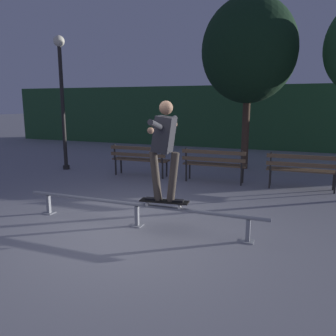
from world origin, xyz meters
name	(u,v)px	position (x,y,z in m)	size (l,w,h in m)	color
ground_plane	(130,231)	(0.00, 0.00, 0.00)	(90.00, 90.00, 0.00)	gray
hedge_backdrop	(242,117)	(0.00, 10.97, 1.38)	(24.00, 1.20, 2.75)	#2D5B33
grind_rail	(137,208)	(0.00, 0.24, 0.31)	(4.25, 0.18, 0.40)	gray
skateboard	(164,202)	(0.49, 0.24, 0.47)	(0.80, 0.28, 0.09)	black
skateboarder	(164,143)	(0.49, 0.24, 1.41)	(0.63, 1.40, 1.56)	black
park_bench_leftmost	(140,157)	(-1.62, 3.71, 0.54)	(1.61, 0.44, 0.88)	#282623
park_bench_left_center	(214,162)	(0.47, 3.71, 0.54)	(1.61, 0.44, 0.88)	#282623
park_bench_right_center	(302,168)	(2.55, 3.71, 0.54)	(1.61, 0.44, 0.88)	#282623
tree_behind_benches	(249,51)	(0.90, 5.92, 3.49)	(2.75, 2.75, 5.02)	#4C3828
lamp_post_left	(62,86)	(-4.17, 3.83, 2.48)	(0.32, 0.32, 3.90)	#282623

